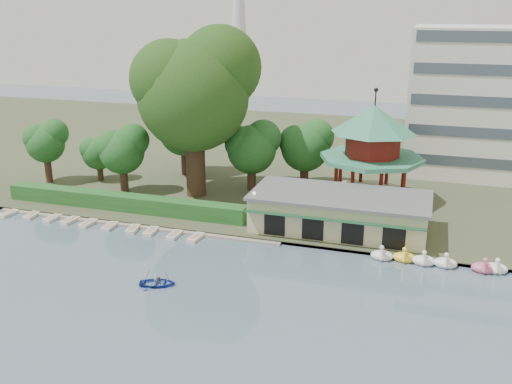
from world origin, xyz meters
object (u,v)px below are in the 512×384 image
at_px(big_tree, 195,87).
at_px(dock, 133,224).
at_px(rowboat_with_passengers, 158,281).
at_px(pavilion, 372,144).
at_px(boathouse, 339,211).

bearing_deg(big_tree, dock, -106.11).
xyz_separation_m(big_tree, rowboat_with_passengers, (5.90, -23.01, -13.42)).
relative_size(dock, pavilion, 2.52).
bearing_deg(pavilion, dock, -148.34).
height_order(boathouse, rowboat_with_passengers, boathouse).
relative_size(dock, boathouse, 1.83).
height_order(dock, boathouse, boathouse).
bearing_deg(dock, big_tree, 73.89).
xyz_separation_m(boathouse, big_tree, (-18.82, 6.24, 11.51)).
bearing_deg(boathouse, rowboat_with_passengers, -127.61).
distance_m(dock, boathouse, 22.62).
height_order(dock, pavilion, pavilion).
xyz_separation_m(dock, pavilion, (24.00, 14.80, 7.36)).
bearing_deg(rowboat_with_passengers, big_tree, 104.39).
height_order(dock, rowboat_with_passengers, rowboat_with_passengers).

